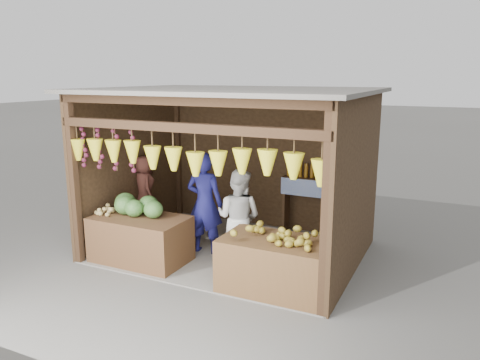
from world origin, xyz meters
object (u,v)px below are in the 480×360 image
counter_right (278,266)px  man_standing (205,203)px  counter_left (141,239)px  woman_standing (239,217)px  vendor_seated (145,187)px

counter_right → man_standing: size_ratio=0.91×
counter_right → counter_left: bearing=178.4°
man_standing → woman_standing: bearing=161.1°
woman_standing → man_standing: bearing=-13.6°
counter_left → counter_right: 2.31m
counter_right → vendor_seated: bearing=158.9°
woman_standing → vendor_seated: bearing=-13.2°
man_standing → counter_right: bearing=148.4°
counter_left → counter_right: (2.31, -0.06, 0.01)m
counter_left → man_standing: size_ratio=0.87×
counter_right → man_standing: man_standing is taller
counter_left → woman_standing: size_ratio=0.98×
woman_standing → counter_right: bearing=145.3°
vendor_seated → woman_standing: bearing=-155.4°
counter_left → woman_standing: (1.42, 0.57, 0.38)m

